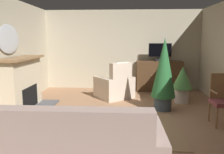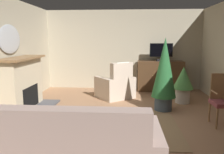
{
  "view_description": "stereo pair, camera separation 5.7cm",
  "coord_description": "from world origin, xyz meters",
  "px_view_note": "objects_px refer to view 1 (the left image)",
  "views": [
    {
      "loc": [
        0.08,
        -4.41,
        1.68
      ],
      "look_at": [
        -0.17,
        0.2,
        0.91
      ],
      "focal_mm": 36.46,
      "sensor_mm": 36.0,
      "label": 1
    },
    {
      "loc": [
        0.14,
        -4.41,
        1.68
      ],
      "look_at": [
        -0.17,
        0.2,
        0.91
      ],
      "focal_mm": 36.46,
      "sensor_mm": 36.0,
      "label": 2
    }
  ],
  "objects_px": {
    "wall_mirror_oval": "(9,39)",
    "television": "(160,52)",
    "tv_cabinet": "(159,77)",
    "potted_plant_small_fern_corner": "(182,82)",
    "potted_plant_leafy_by_curtain": "(164,71)",
    "fireplace": "(23,85)",
    "armchair_facing_sofa": "(115,87)",
    "coffee_table": "(94,115)",
    "side_chair_far_end": "(223,98)",
    "tv_remote": "(81,114)",
    "cat": "(72,112)"
  },
  "relations": [
    {
      "from": "potted_plant_small_fern_corner",
      "to": "potted_plant_leafy_by_curtain",
      "type": "distance_m",
      "value": 1.02
    },
    {
      "from": "television",
      "to": "cat",
      "type": "xyz_separation_m",
      "value": [
        -2.27,
        -2.63,
        -1.2
      ]
    },
    {
      "from": "cat",
      "to": "potted_plant_small_fern_corner",
      "type": "bearing_deg",
      "value": 25.35
    },
    {
      "from": "fireplace",
      "to": "wall_mirror_oval",
      "type": "distance_m",
      "value": 1.1
    },
    {
      "from": "coffee_table",
      "to": "side_chair_far_end",
      "type": "distance_m",
      "value": 2.58
    },
    {
      "from": "fireplace",
      "to": "side_chair_far_end",
      "type": "xyz_separation_m",
      "value": [
        4.35,
        -0.65,
        -0.07
      ]
    },
    {
      "from": "armchair_facing_sofa",
      "to": "potted_plant_small_fern_corner",
      "type": "height_order",
      "value": "armchair_facing_sofa"
    },
    {
      "from": "wall_mirror_oval",
      "to": "tv_cabinet",
      "type": "bearing_deg",
      "value": 31.54
    },
    {
      "from": "coffee_table",
      "to": "tv_remote",
      "type": "height_order",
      "value": "tv_remote"
    },
    {
      "from": "fireplace",
      "to": "armchair_facing_sofa",
      "type": "bearing_deg",
      "value": 31.19
    },
    {
      "from": "coffee_table",
      "to": "potted_plant_leafy_by_curtain",
      "type": "height_order",
      "value": "potted_plant_leafy_by_curtain"
    },
    {
      "from": "television",
      "to": "coffee_table",
      "type": "height_order",
      "value": "television"
    },
    {
      "from": "armchair_facing_sofa",
      "to": "coffee_table",
      "type": "bearing_deg",
      "value": -95.38
    },
    {
      "from": "tv_cabinet",
      "to": "side_chair_far_end",
      "type": "distance_m",
      "value": 3.08
    },
    {
      "from": "television",
      "to": "potted_plant_leafy_by_curtain",
      "type": "height_order",
      "value": "potted_plant_leafy_by_curtain"
    },
    {
      "from": "television",
      "to": "potted_plant_leafy_by_curtain",
      "type": "distance_m",
      "value": 2.11
    },
    {
      "from": "potted_plant_small_fern_corner",
      "to": "coffee_table",
      "type": "bearing_deg",
      "value": -132.04
    },
    {
      "from": "coffee_table",
      "to": "potted_plant_leafy_by_curtain",
      "type": "distance_m",
      "value": 2.19
    },
    {
      "from": "potted_plant_leafy_by_curtain",
      "to": "fireplace",
      "type": "bearing_deg",
      "value": -176.7
    },
    {
      "from": "television",
      "to": "cat",
      "type": "distance_m",
      "value": 3.68
    },
    {
      "from": "wall_mirror_oval",
      "to": "tv_cabinet",
      "type": "height_order",
      "value": "wall_mirror_oval"
    },
    {
      "from": "fireplace",
      "to": "wall_mirror_oval",
      "type": "height_order",
      "value": "wall_mirror_oval"
    },
    {
      "from": "coffee_table",
      "to": "potted_plant_leafy_by_curtain",
      "type": "bearing_deg",
      "value": 47.49
    },
    {
      "from": "cat",
      "to": "tv_cabinet",
      "type": "bearing_deg",
      "value": 49.76
    },
    {
      "from": "wall_mirror_oval",
      "to": "tv_remote",
      "type": "bearing_deg",
      "value": -38.23
    },
    {
      "from": "armchair_facing_sofa",
      "to": "tv_remote",
      "type": "bearing_deg",
      "value": -99.11
    },
    {
      "from": "television",
      "to": "cat",
      "type": "bearing_deg",
      "value": -130.81
    },
    {
      "from": "wall_mirror_oval",
      "to": "side_chair_far_end",
      "type": "xyz_separation_m",
      "value": [
        4.6,
        -0.65,
        -1.15
      ]
    },
    {
      "from": "potted_plant_leafy_by_curtain",
      "to": "potted_plant_small_fern_corner",
      "type": "bearing_deg",
      "value": 49.0
    },
    {
      "from": "television",
      "to": "armchair_facing_sofa",
      "type": "distance_m",
      "value": 1.95
    },
    {
      "from": "television",
      "to": "side_chair_far_end",
      "type": "xyz_separation_m",
      "value": [
        0.82,
        -2.91,
        -0.76
      ]
    },
    {
      "from": "wall_mirror_oval",
      "to": "potted_plant_small_fern_corner",
      "type": "bearing_deg",
      "value": 12.18
    },
    {
      "from": "potted_plant_small_fern_corner",
      "to": "potted_plant_leafy_by_curtain",
      "type": "relative_size",
      "value": 0.56
    },
    {
      "from": "potted_plant_small_fern_corner",
      "to": "fireplace",
      "type": "bearing_deg",
      "value": -167.08
    },
    {
      "from": "television",
      "to": "potted_plant_small_fern_corner",
      "type": "relative_size",
      "value": 0.74
    },
    {
      "from": "fireplace",
      "to": "tv_remote",
      "type": "distance_m",
      "value": 2.27
    },
    {
      "from": "tv_cabinet",
      "to": "tv_remote",
      "type": "height_order",
      "value": "tv_cabinet"
    },
    {
      "from": "coffee_table",
      "to": "tv_remote",
      "type": "xyz_separation_m",
      "value": [
        -0.2,
        -0.15,
        0.06
      ]
    },
    {
      "from": "television",
      "to": "potted_plant_small_fern_corner",
      "type": "height_order",
      "value": "television"
    },
    {
      "from": "television",
      "to": "cat",
      "type": "relative_size",
      "value": 1.02
    },
    {
      "from": "side_chair_far_end",
      "to": "television",
      "type": "bearing_deg",
      "value": 105.79
    },
    {
      "from": "wall_mirror_oval",
      "to": "television",
      "type": "xyz_separation_m",
      "value": [
        3.78,
        2.27,
        -0.39
      ]
    },
    {
      "from": "tv_cabinet",
      "to": "tv_remote",
      "type": "distance_m",
      "value": 4.26
    },
    {
      "from": "potted_plant_small_fern_corner",
      "to": "potted_plant_leafy_by_curtain",
      "type": "bearing_deg",
      "value": -131.0
    },
    {
      "from": "fireplace",
      "to": "potted_plant_small_fern_corner",
      "type": "height_order",
      "value": "fireplace"
    },
    {
      "from": "tv_cabinet",
      "to": "potted_plant_leafy_by_curtain",
      "type": "relative_size",
      "value": 0.85
    },
    {
      "from": "tv_cabinet",
      "to": "coffee_table",
      "type": "distance_m",
      "value": 4.04
    },
    {
      "from": "tv_remote",
      "to": "potted_plant_leafy_by_curtain",
      "type": "height_order",
      "value": "potted_plant_leafy_by_curtain"
    },
    {
      "from": "wall_mirror_oval",
      "to": "potted_plant_small_fern_corner",
      "type": "xyz_separation_m",
      "value": [
        4.18,
        0.9,
        -1.12
      ]
    },
    {
      "from": "wall_mirror_oval",
      "to": "television",
      "type": "relative_size",
      "value": 1.35
    }
  ]
}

